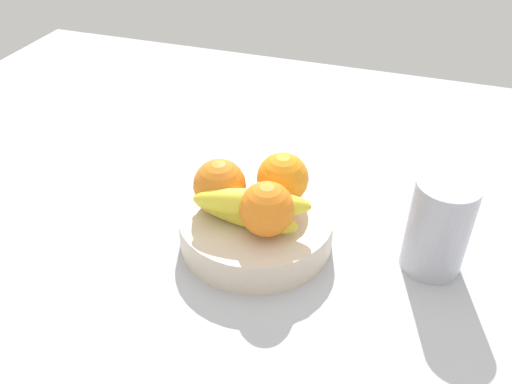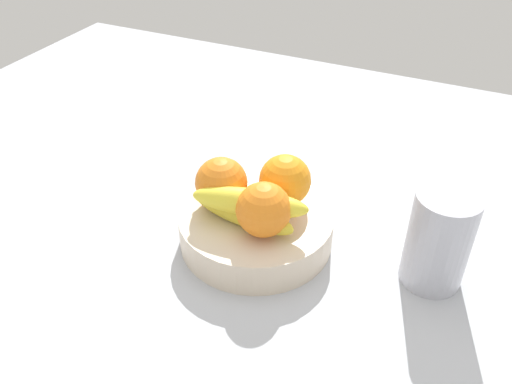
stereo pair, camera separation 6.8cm
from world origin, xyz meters
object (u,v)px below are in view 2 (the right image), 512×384
object	(u,v)px
fruit_bowl	(256,227)
banana_bunch	(246,207)
orange_front_right	(221,183)
orange_front_left	(284,180)
orange_center	(262,209)
thermos_tumbler	(439,240)

from	to	relation	value
fruit_bowl	banana_bunch	distance (cm)	6.46
orange_front_right	banana_bunch	world-z (taller)	orange_front_right
orange_front_left	orange_center	distance (cm)	7.89
orange_front_right	orange_center	world-z (taller)	same
fruit_bowl	orange_front_left	distance (cm)	8.51
banana_bunch	fruit_bowl	bearing A→B (deg)	-96.17
orange_front_right	orange_center	bearing A→B (deg)	158.53
banana_bunch	thermos_tumbler	size ratio (longest dim) A/B	1.28
orange_front_left	orange_center	bearing A→B (deg)	88.61
orange_front_right	banana_bunch	bearing A→B (deg)	153.42
thermos_tumbler	orange_front_left	bearing A→B (deg)	-3.60
fruit_bowl	orange_front_left	xyz separation A→B (cm)	(-2.59, -4.59, 6.68)
fruit_bowl	thermos_tumbler	bearing A→B (deg)	-173.20
orange_center	thermos_tumbler	xyz separation A→B (cm)	(-23.73, -6.40, -2.05)
banana_bunch	thermos_tumbler	world-z (taller)	thermos_tumbler
orange_front_right	thermos_tumbler	bearing A→B (deg)	-174.21
orange_front_right	orange_center	xyz separation A→B (cm)	(-8.08, 3.18, 0.00)
orange_center	orange_front_left	bearing A→B (deg)	-91.39
fruit_bowl	banana_bunch	bearing A→B (deg)	83.83
orange_front_left	orange_center	size ratio (longest dim) A/B	1.00
fruit_bowl	thermos_tumbler	world-z (taller)	thermos_tumbler
orange_front_right	orange_center	distance (cm)	8.68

